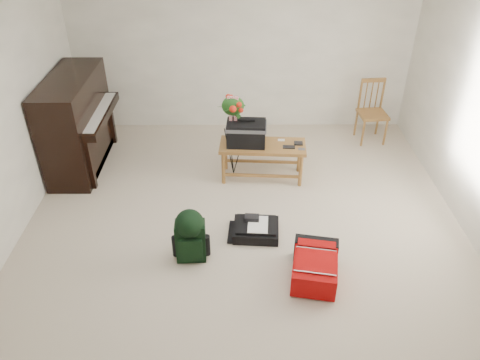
{
  "coord_description": "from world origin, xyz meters",
  "views": [
    {
      "loc": [
        -0.07,
        -3.97,
        3.43
      ],
      "look_at": [
        -0.04,
        0.35,
        0.54
      ],
      "focal_mm": 35.0,
      "sensor_mm": 36.0,
      "label": 1
    }
  ],
  "objects_px": {
    "piano": "(78,124)",
    "red_suitcase": "(314,263)",
    "dining_chair": "(372,112)",
    "flower_stand": "(233,136)",
    "green_backpack": "(190,233)",
    "black_duffel": "(256,229)",
    "bench": "(251,137)"
  },
  "relations": [
    {
      "from": "red_suitcase",
      "to": "bench",
      "type": "bearing_deg",
      "value": 118.65
    },
    {
      "from": "green_backpack",
      "to": "flower_stand",
      "type": "bearing_deg",
      "value": 73.18
    },
    {
      "from": "piano",
      "to": "red_suitcase",
      "type": "xyz_separation_m",
      "value": [
        2.88,
        -2.16,
        -0.45
      ]
    },
    {
      "from": "bench",
      "to": "black_duffel",
      "type": "bearing_deg",
      "value": -85.11
    },
    {
      "from": "piano",
      "to": "red_suitcase",
      "type": "distance_m",
      "value": 3.63
    },
    {
      "from": "piano",
      "to": "bench",
      "type": "bearing_deg",
      "value": -9.05
    },
    {
      "from": "bench",
      "to": "red_suitcase",
      "type": "distance_m",
      "value": 1.94
    },
    {
      "from": "dining_chair",
      "to": "flower_stand",
      "type": "relative_size",
      "value": 0.8
    },
    {
      "from": "dining_chair",
      "to": "red_suitcase",
      "type": "bearing_deg",
      "value": -118.54
    },
    {
      "from": "red_suitcase",
      "to": "dining_chair",
      "type": "bearing_deg",
      "value": 77.2
    },
    {
      "from": "dining_chair",
      "to": "flower_stand",
      "type": "distance_m",
      "value": 2.25
    },
    {
      "from": "black_duffel",
      "to": "bench",
      "type": "bearing_deg",
      "value": 95.27
    },
    {
      "from": "piano",
      "to": "flower_stand",
      "type": "bearing_deg",
      "value": -7.52
    },
    {
      "from": "red_suitcase",
      "to": "flower_stand",
      "type": "height_order",
      "value": "flower_stand"
    },
    {
      "from": "piano",
      "to": "flower_stand",
      "type": "relative_size",
      "value": 1.31
    },
    {
      "from": "piano",
      "to": "flower_stand",
      "type": "distance_m",
      "value": 2.08
    },
    {
      "from": "dining_chair",
      "to": "flower_stand",
      "type": "xyz_separation_m",
      "value": [
        -2.04,
        -0.95,
        0.11
      ]
    },
    {
      "from": "red_suitcase",
      "to": "green_backpack",
      "type": "distance_m",
      "value": 1.29
    },
    {
      "from": "bench",
      "to": "red_suitcase",
      "type": "relative_size",
      "value": 1.58
    },
    {
      "from": "bench",
      "to": "flower_stand",
      "type": "bearing_deg",
      "value": 161.66
    },
    {
      "from": "dining_chair",
      "to": "green_backpack",
      "type": "distance_m",
      "value": 3.58
    },
    {
      "from": "piano",
      "to": "red_suitcase",
      "type": "bearing_deg",
      "value": -36.82
    },
    {
      "from": "piano",
      "to": "black_duffel",
      "type": "relative_size",
      "value": 2.85
    },
    {
      "from": "dining_chair",
      "to": "green_backpack",
      "type": "height_order",
      "value": "dining_chair"
    },
    {
      "from": "dining_chair",
      "to": "red_suitcase",
      "type": "relative_size",
      "value": 1.29
    },
    {
      "from": "black_duffel",
      "to": "piano",
      "type": "bearing_deg",
      "value": 150.41
    },
    {
      "from": "red_suitcase",
      "to": "flower_stand",
      "type": "relative_size",
      "value": 0.62
    },
    {
      "from": "piano",
      "to": "green_backpack",
      "type": "height_order",
      "value": "piano"
    },
    {
      "from": "bench",
      "to": "green_backpack",
      "type": "relative_size",
      "value": 1.85
    },
    {
      "from": "bench",
      "to": "green_backpack",
      "type": "distance_m",
      "value": 1.71
    },
    {
      "from": "red_suitcase",
      "to": "flower_stand",
      "type": "distance_m",
      "value": 2.1
    },
    {
      "from": "bench",
      "to": "flower_stand",
      "type": "distance_m",
      "value": 0.25
    }
  ]
}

